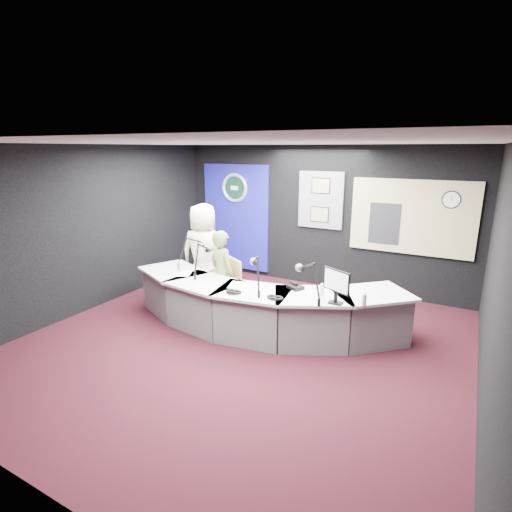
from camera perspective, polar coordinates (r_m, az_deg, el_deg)
The scene contains 33 objects.
ground at distance 5.90m, azimuth -2.09°, elevation -12.43°, with size 6.00×6.00×0.00m, color black.
ceiling at distance 5.23m, azimuth -2.39°, elevation 15.89°, with size 6.00×6.00×0.02m, color silver.
wall_back at distance 8.06m, azimuth 8.85°, elevation 5.47°, with size 6.00×0.02×2.80m, color black.
wall_front at distance 3.36m, azimuth -30.08°, elevation -10.42°, with size 6.00×0.02×2.80m, color black.
wall_left at distance 7.37m, azimuth -22.70°, elevation 3.57°, with size 0.02×6.00×2.80m, color black.
wall_right at distance 4.68m, azimuth 31.17°, elevation -3.64°, with size 0.02×6.00×2.80m, color black.
broadcast_desk at distance 6.20m, azimuth 0.10°, elevation -7.19°, with size 4.50×1.90×0.75m, color #B8BBBD, non-canonical shape.
backdrop_panel at distance 8.88m, azimuth -2.89°, elevation 5.53°, with size 1.60×0.05×2.30m, color navy.
agency_seal at distance 8.76m, azimuth -3.08°, elevation 9.69°, with size 0.63×0.63×0.07m, color silver.
seal_center at distance 8.77m, azimuth -3.06°, elevation 9.69°, with size 0.48×0.48×0.01m, color black.
pinboard at distance 7.97m, azimuth 9.21°, elevation 7.89°, with size 0.90×0.04×1.10m, color slate.
framed_photo_upper at distance 7.91m, azimuth 9.23°, elevation 9.88°, with size 0.34×0.02×0.27m, color gray.
framed_photo_lower at distance 7.98m, azimuth 9.06°, elevation 5.87°, with size 0.34×0.02×0.27m, color gray.
booth_window_frame at distance 7.60m, azimuth 21.33°, elevation 5.18°, with size 2.12×0.06×1.32m, color tan.
booth_glow at distance 7.59m, azimuth 21.32°, elevation 5.17°, with size 2.00×0.02×1.20m, color #D8B888.
equipment_rack at distance 7.67m, azimuth 17.86°, elevation 4.42°, with size 0.55×0.02×0.75m, color black.
wall_clock at distance 7.48m, azimuth 26.12°, elevation 7.24°, with size 0.28×0.28×0.01m, color white.
armchair_left at distance 7.37m, azimuth -7.36°, elevation -2.38°, with size 0.59×0.59×1.06m, color #A27E4A, non-canonical shape.
armchair_right at distance 6.67m, azimuth -4.81°, elevation -4.32°, with size 0.58×0.58×1.03m, color #A27E4A, non-canonical shape.
draped_jacket at distance 7.56m, azimuth -6.59°, elevation -1.17°, with size 0.50×0.10×0.70m, color slate.
person_man at distance 7.26m, azimuth -7.46°, elevation 0.41°, with size 0.88×0.57×1.80m, color beige.
person_woman at distance 6.60m, azimuth -4.85°, elevation -2.56°, with size 0.53×0.35×1.46m, color #5F6D39.
computer_monitor at distance 5.29m, azimuth 11.45°, elevation -3.45°, with size 0.44×0.03×0.30m, color black.
desk_phone at distance 5.85m, azimuth 5.66°, elevation -4.46°, with size 0.21×0.17×0.05m, color black.
headphones_near at distance 5.46m, azimuth 2.73°, elevation -5.96°, with size 0.20×0.20×0.03m, color black.
headphones_far at distance 5.68m, azimuth -3.21°, elevation -5.11°, with size 0.24×0.24×0.04m, color black.
paper_stack at distance 6.62m, azimuth -10.20°, elevation -2.50°, with size 0.20×0.29×0.00m, color white.
notepad at distance 5.99m, azimuth -2.72°, elevation -4.15°, with size 0.22×0.32×0.00m, color white.
boom_mic_a at distance 6.94m, azimuth -8.94°, elevation 0.95°, with size 0.31×0.71×0.60m, color black, non-canonical shape.
boom_mic_b at distance 6.49m, azimuth -7.71°, elevation -0.00°, with size 0.27×0.72×0.60m, color black, non-canonical shape.
boom_mic_c at distance 5.69m, azimuth 0.02°, elevation -2.03°, with size 0.48×0.62×0.60m, color black, non-canonical shape.
boom_mic_d at distance 5.45m, azimuth 7.56°, elevation -2.97°, with size 0.58×0.53×0.60m, color black, non-canonical shape.
water_bottles at distance 5.92m, azimuth 0.81°, elevation -3.47°, with size 3.12×0.14×0.18m, color silver, non-canonical shape.
Camera 1 is at (2.70, -4.48, 2.73)m, focal length 28.00 mm.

